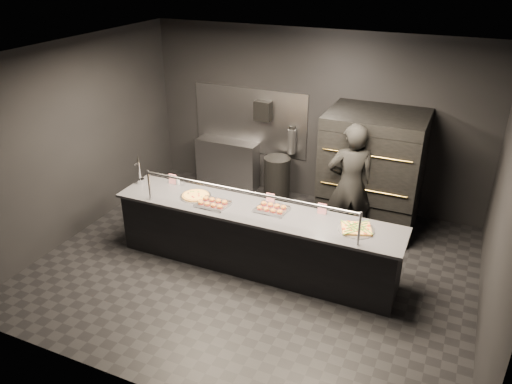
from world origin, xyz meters
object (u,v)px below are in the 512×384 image
Objects in this scene: fire_extinguisher at (292,141)px; trash_bin at (277,178)px; prep_shelf at (228,163)px; round_pizza at (196,196)px; service_counter at (255,239)px; worker at (350,185)px; slider_tray_a at (213,203)px; square_pizza at (356,229)px; beer_tap at (140,175)px; slider_tray_b at (272,208)px; towel_dispenser at (263,111)px; pizza_oven at (372,170)px.

trash_bin is at bearing -126.30° from fire_extinguisher.
round_pizza is at bearing -74.15° from prep_shelf.
service_counter is 1.66m from worker.
trash_bin is (0.08, 2.26, -0.55)m from slider_tray_a.
round_pizza is at bearing -179.84° from square_pizza.
round_pizza is 0.23× the size of worker.
beer_tap is at bearing 177.45° from service_counter.
service_counter is at bearing -155.67° from slider_tray_b.
slider_tray_b is at bearing 177.22° from square_pizza.
slider_tray_a reaches higher than prep_shelf.
fire_extinguisher is 1.08× the size of square_pizza.
slider_tray_a is at bearing -176.15° from square_pizza.
round_pizza is (-0.95, 0.03, 0.47)m from service_counter.
trash_bin is (1.43, 2.08, -0.66)m from beer_tap.
towel_dispenser is at bearing -178.96° from fire_extinguisher.
service_counter is 2.78m from towel_dispenser.
service_counter is 11.71× the size of towel_dispenser.
service_counter reaches higher than prep_shelf.
service_counter is at bearing -178.48° from square_pizza.
slider_tray_a is at bearing 17.44° from worker.
square_pizza is at bearing -45.66° from towel_dispenser.
service_counter reaches higher than slider_tray_b.
towel_dispenser is 0.78× the size of round_pizza.
service_counter is at bearing 9.24° from slider_tray_a.
beer_tap is at bearing -124.47° from trash_bin.
worker is at bearing 53.92° from slider_tray_b.
slider_tray_b is (-0.99, -1.81, -0.02)m from pizza_oven.
fire_extinguisher is (-1.55, 0.50, 0.09)m from pizza_oven.
slider_tray_a is 0.59× the size of trash_bin.
slider_tray_a is 2.33m from trash_bin.
round_pizza is at bearing -176.83° from slider_tray_b.
pizza_oven is 4.08× the size of square_pizza.
pizza_oven is 4.09× the size of slider_tray_a.
pizza_oven is 0.99× the size of worker.
towel_dispenser is 0.44× the size of trash_bin.
worker is (2.97, 1.12, -0.09)m from beer_tap.
worker is at bearing 20.68° from beer_tap.
service_counter is 1.06m from round_pizza.
slider_tray_b is (2.16, 0.01, -0.11)m from beer_tap.
beer_tap is at bearing 172.22° from slider_tray_a.
fire_extinguisher is 1.05× the size of beer_tap.
beer_tap reaches higher than fire_extinguisher.
trash_bin is at bearing -53.14° from worker.
towel_dispenser is at bearing -53.01° from worker.
slider_tray_b is at bearing 0.22° from beer_tap.
pizza_oven is at bearing 41.01° from round_pizza.
service_counter is at bearing -122.27° from pizza_oven.
fire_extinguisher is 2.45m from round_pizza.
slider_tray_b is 2.26m from trash_bin.
round_pizza is 2.30m from worker.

